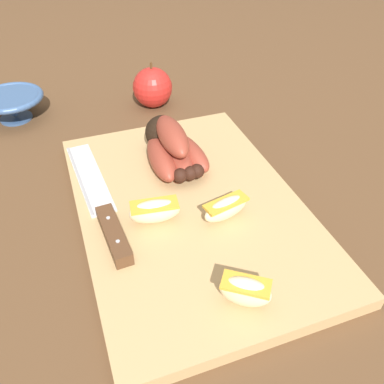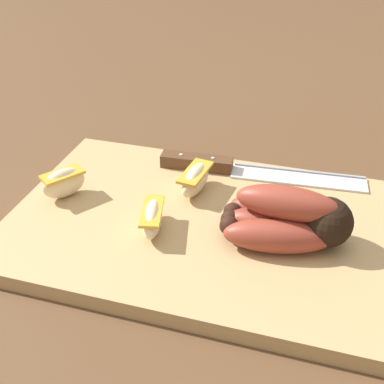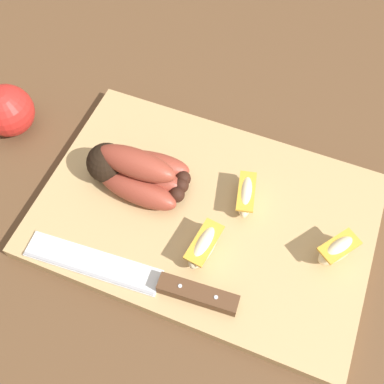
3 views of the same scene
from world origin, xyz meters
name	(u,v)px [view 1 (image 1 of 3)]	position (x,y,z in m)	size (l,w,h in m)	color
ground_plane	(200,211)	(0.00, 0.00, 0.00)	(6.00, 6.00, 0.00)	brown
cutting_board	(190,209)	(0.00, 0.02, 0.01)	(0.45, 0.30, 0.02)	tan
banana_bunch	(172,147)	(0.11, 0.01, 0.05)	(0.14, 0.10, 0.07)	black
chefs_knife	(104,212)	(0.01, 0.13, 0.03)	(0.28, 0.05, 0.02)	silver
apple_wedge_near	(226,208)	(-0.04, -0.02, 0.04)	(0.04, 0.07, 0.03)	beige
apple_wedge_middle	(155,211)	(-0.02, 0.07, 0.04)	(0.03, 0.07, 0.04)	beige
apple_wedge_far	(245,291)	(-0.18, 0.02, 0.04)	(0.05, 0.06, 0.04)	beige
whole_apple	(153,87)	(0.33, -0.02, 0.04)	(0.08, 0.08, 0.09)	red
ceramic_bowl	(12,105)	(0.37, 0.24, 0.03)	(0.12, 0.12, 0.05)	#385684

